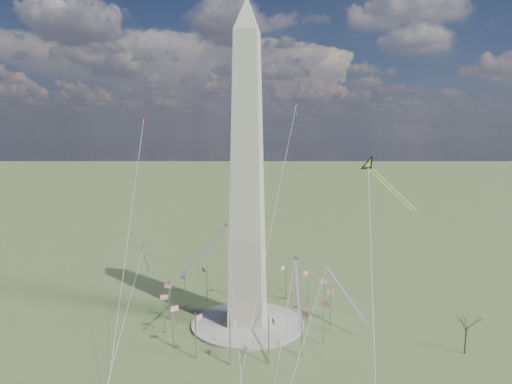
# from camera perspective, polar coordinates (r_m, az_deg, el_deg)

# --- Properties ---
(ground) EXTENTS (2000.00, 2000.00, 0.00)m
(ground) POSITION_cam_1_polar(r_m,az_deg,el_deg) (152.09, -1.05, -16.23)
(ground) COLOR #495C2E
(ground) RESTS_ON ground
(plaza) EXTENTS (36.00, 36.00, 0.80)m
(plaza) POSITION_cam_1_polar(r_m,az_deg,el_deg) (151.93, -1.05, -16.09)
(plaza) COLOR #9F9791
(plaza) RESTS_ON ground
(washington_monument) EXTENTS (15.56, 15.56, 100.00)m
(washington_monument) POSITION_cam_1_polar(r_m,az_deg,el_deg) (139.99, -1.09, 2.07)
(washington_monument) COLOR beige
(washington_monument) RESTS_ON plaza
(flagpole_ring) EXTENTS (54.40, 54.40, 13.00)m
(flagpole_ring) POSITION_cam_1_polar(r_m,az_deg,el_deg) (149.33, -1.05, -13.67)
(flagpole_ring) COLOR #B1B4B8
(flagpole_ring) RESTS_ON ground
(tree_near) EXTENTS (6.51, 6.51, 11.39)m
(tree_near) POSITION_cam_1_polar(r_m,az_deg,el_deg) (143.51, 24.80, -14.90)
(tree_near) COLOR #402F27
(tree_near) RESTS_ON ground
(kite_delta_black) EXTENTS (17.69, 16.53, 16.26)m
(kite_delta_black) POSITION_cam_1_polar(r_m,az_deg,el_deg) (151.52, 14.17, 3.03)
(kite_delta_black) COLOR black
(kite_delta_black) RESTS_ON ground
(kite_diamond_purple) EXTENTS (1.89, 3.40, 10.72)m
(kite_diamond_purple) POSITION_cam_1_polar(r_m,az_deg,el_deg) (152.50, -13.76, -6.80)
(kite_diamond_purple) COLOR navy
(kite_diamond_purple) RESTS_ON ground
(kite_streamer_left) EXTENTS (4.34, 20.84, 14.35)m
(kite_streamer_left) POSITION_cam_1_polar(r_m,az_deg,el_deg) (128.03, 5.17, -11.26)
(kite_streamer_left) COLOR #F35626
(kite_streamer_left) RESTS_ON ground
(kite_streamer_mid) EXTENTS (11.04, 16.47, 12.90)m
(kite_streamer_mid) POSITION_cam_1_polar(r_m,az_deg,el_deg) (135.68, -5.79, -6.48)
(kite_streamer_mid) COLOR #F35626
(kite_streamer_mid) RESTS_ON ground
(kite_streamer_right) EXTENTS (13.20, 16.37, 13.64)m
(kite_streamer_right) POSITION_cam_1_polar(r_m,az_deg,el_deg) (150.19, 10.51, -11.42)
(kite_streamer_right) COLOR #F35626
(kite_streamer_right) RESTS_ON ground
(kite_small_red) EXTENTS (1.32, 2.07, 4.59)m
(kite_small_red) POSITION_cam_1_polar(r_m,az_deg,el_deg) (181.92, -13.85, 8.71)
(kite_small_red) COLOR red
(kite_small_red) RESTS_ON ground
(kite_small_white) EXTENTS (1.33, 1.96, 4.13)m
(kite_small_white) POSITION_cam_1_polar(r_m,az_deg,el_deg) (182.94, 5.01, 10.46)
(kite_small_white) COLOR white
(kite_small_white) RESTS_ON ground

